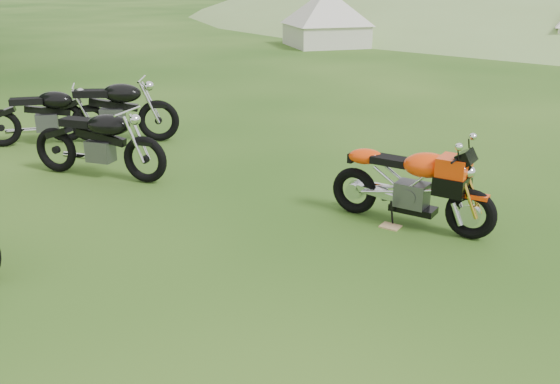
% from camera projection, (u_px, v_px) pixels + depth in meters
% --- Properties ---
extents(ground, '(120.00, 120.00, 0.00)m').
position_uv_depth(ground, '(305.00, 299.00, 5.56)').
color(ground, '#18400D').
rests_on(ground, ground).
extents(sport_motorcycle, '(1.89, 1.18, 1.11)m').
position_uv_depth(sport_motorcycle, '(411.00, 179.00, 6.99)').
color(sport_motorcycle, '#F23D08').
rests_on(sport_motorcycle, ground).
extents(plywood_board, '(0.27, 0.25, 0.02)m').
position_uv_depth(plywood_board, '(390.00, 226.00, 7.10)').
color(plywood_board, tan).
rests_on(plywood_board, ground).
extents(vintage_moto_b, '(2.24, 0.90, 1.15)m').
position_uv_depth(vintage_moto_b, '(111.00, 108.00, 10.41)').
color(vintage_moto_b, black).
rests_on(vintage_moto_b, ground).
extents(vintage_moto_c, '(2.08, 0.83, 1.07)m').
position_uv_depth(vintage_moto_c, '(98.00, 140.00, 8.62)').
color(vintage_moto_c, black).
rests_on(vintage_moto_c, ground).
extents(vintage_moto_d, '(1.97, 1.18, 1.03)m').
position_uv_depth(vintage_moto_d, '(45.00, 114.00, 10.28)').
color(vintage_moto_d, black).
rests_on(vintage_moto_d, ground).
extents(tent_left, '(3.49, 3.49, 2.28)m').
position_uv_depth(tent_left, '(326.00, 15.00, 23.18)').
color(tent_left, silver).
rests_on(tent_left, ground).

